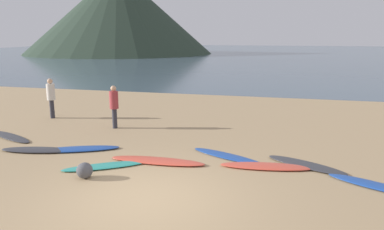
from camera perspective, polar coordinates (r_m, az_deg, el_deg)
The scene contains 15 objects.
ground_plane at distance 17.51m, azimuth 4.90°, elevation 0.53°, with size 120.00×120.00×0.20m, color tan.
ocean_water at distance 71.07m, azimuth 12.32°, elevation 9.17°, with size 140.00×100.00×0.01m, color #475B6B.
headland_hill at distance 70.89m, azimuth -11.13°, elevation 15.14°, with size 33.49×33.49×14.65m, color #28382B.
surfboard_0 at distance 14.10m, azimuth -25.94°, elevation -2.99°, with size 2.33×0.49×0.07m, color #333338.
surfboard_1 at distance 12.15m, azimuth -22.56°, elevation -4.93°, with size 2.18×0.57×0.09m, color #333338.
surfboard_2 at distance 11.83m, azimuth -17.11°, elevation -4.98°, with size 2.51×0.57×0.09m, color #1E479E.
surfboard_3 at distance 10.21m, azimuth -13.00°, elevation -7.56°, with size 2.27×0.48×0.07m, color teal.
surfboard_4 at distance 10.34m, azimuth -5.31°, elevation -6.97°, with size 2.67×0.59×0.09m, color #D84C38.
surfboard_5 at distance 10.78m, azimuth 5.34°, elevation -6.24°, with size 2.32×0.49×0.06m, color #1E479E.
surfboard_6 at distance 10.08m, azimuth 11.28°, elevation -7.67°, with size 2.42×0.58×0.09m, color #D84C38.
surfboard_7 at distance 10.46m, azimuth 16.97°, elevation -7.27°, with size 2.21×0.57×0.08m, color #333338.
surfboard_8 at distance 9.68m, azimuth 26.32°, elevation -9.65°, with size 2.24×0.49×0.07m, color #1E479E.
person_0 at distance 14.08m, azimuth -11.81°, elevation 1.76°, with size 0.32×0.32×1.60m.
person_1 at distance 16.53m, azimuth -20.72°, elevation 2.89°, with size 0.34×0.34×1.66m.
beach_rock_near at distance 9.53m, azimuth -16.07°, elevation -8.14°, with size 0.39×0.39×0.39m, color #4C4C51.
Camera 1 is at (2.82, -6.92, 3.43)m, focal length 34.96 mm.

